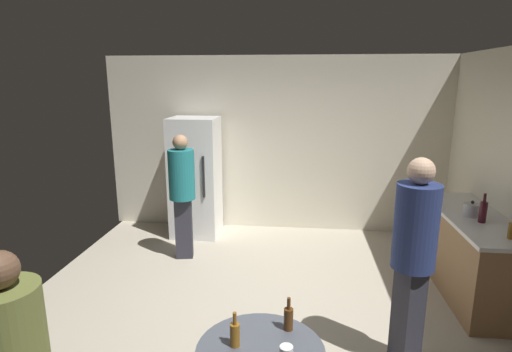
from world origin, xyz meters
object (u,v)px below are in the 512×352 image
wine_bottle_on_counter (483,211)px  beer_bottle_amber (235,334)px  person_in_navy_shirt (414,248)px  beer_bottle_on_counter (512,230)px  person_in_teal_shirt (182,187)px  refrigerator (195,177)px  kettle (472,210)px  beer_bottle_brown (288,318)px

wine_bottle_on_counter → beer_bottle_amber: bearing=-138.0°
wine_bottle_on_counter → person_in_navy_shirt: bearing=-131.6°
beer_bottle_on_counter → person_in_teal_shirt: person_in_teal_shirt is taller
beer_bottle_amber → person_in_navy_shirt: (1.29, 0.94, 0.22)m
person_in_teal_shirt → beer_bottle_amber: bearing=11.4°
person_in_navy_shirt → refrigerator: bearing=-70.7°
refrigerator → beer_bottle_on_counter: bearing=-30.5°
wine_bottle_on_counter → person_in_teal_shirt: person_in_teal_shirt is taller
wine_bottle_on_counter → beer_bottle_amber: size_ratio=1.35×
refrigerator → beer_bottle_on_counter: size_ratio=7.83×
beer_bottle_amber → beer_bottle_on_counter: bearing=34.3°
refrigerator → kettle: (3.43, -1.45, 0.07)m
kettle → wine_bottle_on_counter: bearing=-81.6°
beer_bottle_brown → person_in_navy_shirt: (0.97, 0.74, 0.22)m
beer_bottle_amber → person_in_navy_shirt: person_in_navy_shirt is taller
wine_bottle_on_counter → refrigerator: bearing=154.6°
wine_bottle_on_counter → beer_bottle_amber: 3.06m
person_in_teal_shirt → refrigerator: bearing=172.5°
wine_bottle_on_counter → beer_bottle_on_counter: wine_bottle_on_counter is taller
beer_bottle_amber → person_in_teal_shirt: size_ratio=0.14×
kettle → beer_bottle_amber: size_ratio=1.06×
kettle → wine_bottle_on_counter: size_ratio=0.79×
beer_bottle_amber → person_in_navy_shirt: 1.62m
refrigerator → wine_bottle_on_counter: refrigerator is taller
beer_bottle_on_counter → beer_bottle_amber: 2.85m
beer_bottle_amber → wine_bottle_on_counter: bearing=42.0°
kettle → beer_bottle_on_counter: (0.11, -0.64, 0.01)m
person_in_navy_shirt → beer_bottle_amber: bearing=13.3°
refrigerator → beer_bottle_brown: (1.51, -3.48, -0.08)m
beer_bottle_amber → person_in_teal_shirt: person_in_teal_shirt is taller
beer_bottle_brown → person_in_teal_shirt: person_in_teal_shirt is taller
kettle → beer_bottle_amber: (-2.24, -2.24, -0.15)m
beer_bottle_brown → person_in_navy_shirt: bearing=37.3°
refrigerator → person_in_navy_shirt: 3.70m
kettle → beer_bottle_on_counter: bearing=-80.5°
beer_bottle_on_counter → beer_bottle_brown: size_ratio=1.00×
person_in_navy_shirt → beer_bottle_brown: bearing=14.4°
refrigerator → beer_bottle_on_counter: 4.11m
kettle → person_in_navy_shirt: 1.61m
person_in_teal_shirt → wine_bottle_on_counter: bearing=66.6°
beer_bottle_amber → person_in_teal_shirt: bearing=112.1°
beer_bottle_on_counter → wine_bottle_on_counter: bearing=99.9°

